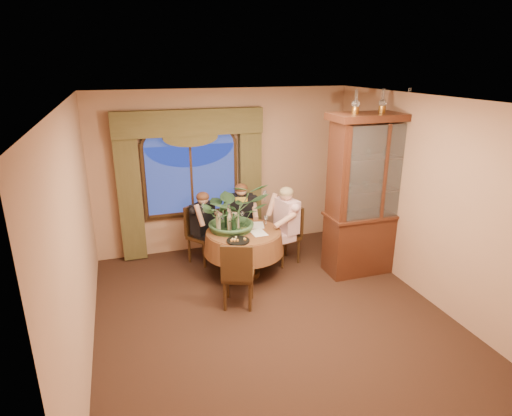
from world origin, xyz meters
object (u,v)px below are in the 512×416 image
object	(u,v)px
person_back	(203,227)
chair_front_left	(238,273)
dining_table	(244,253)
centerpiece_plant	(233,188)
person_scarf	(241,219)
stoneware_vase	(235,221)
chair_back_right	(243,227)
olive_bowl	(246,230)
wine_bottle_2	(234,224)
wine_bottle_3	(229,222)
china_cabinet	(374,195)
oil_lamp_left	(356,102)
wine_bottle_0	(227,219)
person_pink	(286,226)
oil_lamp_center	(383,101)
oil_lamp_right	(409,100)
chair_right	(285,235)
wine_bottle_1	(218,222)
chair_back	(203,235)

from	to	relation	value
person_back	chair_front_left	bearing A→B (deg)	59.99
dining_table	centerpiece_plant	size ratio (longest dim) A/B	1.05
person_scarf	stoneware_vase	bearing A→B (deg)	80.13
dining_table	chair_front_left	distance (m)	0.88
chair_back_right	olive_bowl	size ratio (longest dim) A/B	6.58
stoneware_vase	person_scarf	bearing A→B (deg)	66.53
chair_front_left	wine_bottle_2	xyz separation A→B (m)	(0.14, 0.73, 0.44)
wine_bottle_3	china_cabinet	bearing A→B (deg)	-11.01
oil_lamp_left	wine_bottle_0	size ratio (longest dim) A/B	1.03
chair_back_right	person_pink	xyz separation A→B (m)	(0.57, -0.61, 0.19)
person_scarf	oil_lamp_center	bearing A→B (deg)	159.93
oil_lamp_right	chair_right	distance (m)	2.82
person_back	wine_bottle_2	distance (m)	0.86
wine_bottle_1	wine_bottle_2	world-z (taller)	same
dining_table	oil_lamp_left	distance (m)	2.80
wine_bottle_2	chair_front_left	bearing A→B (deg)	-100.92
oil_lamp_center	person_scarf	size ratio (longest dim) A/B	0.26
chair_right	chair_front_left	bearing A→B (deg)	116.71
chair_right	stoneware_vase	bearing A→B (deg)	80.76
chair_right	chair_back_right	distance (m)	0.79
olive_bowl	wine_bottle_3	bearing A→B (deg)	170.44
dining_table	centerpiece_plant	xyz separation A→B (m)	(-0.12, 0.13, 1.04)
oil_lamp_left	stoneware_vase	size ratio (longest dim) A/B	1.27
wine_bottle_3	dining_table	bearing A→B (deg)	-4.61
oil_lamp_center	wine_bottle_1	distance (m)	2.99
dining_table	wine_bottle_1	world-z (taller)	wine_bottle_1
stoneware_vase	wine_bottle_2	world-z (taller)	wine_bottle_2
oil_lamp_left	wine_bottle_1	xyz separation A→B (m)	(-1.93, 0.47, -1.76)
chair_back_right	person_back	world-z (taller)	person_back
china_cabinet	oil_lamp_center	bearing A→B (deg)	0.00
chair_front_left	oil_lamp_left	bearing A→B (deg)	33.44
person_scarf	wine_bottle_2	size ratio (longest dim) A/B	3.90
oil_lamp_right	centerpiece_plant	xyz separation A→B (m)	(-2.54, 0.54, -1.27)
olive_bowl	wine_bottle_0	world-z (taller)	wine_bottle_0
oil_lamp_right	person_scarf	world-z (taller)	oil_lamp_right
wine_bottle_1	oil_lamp_right	bearing A→B (deg)	-9.54
china_cabinet	olive_bowl	xyz separation A→B (m)	(-1.96, 0.39, -0.48)
person_pink	centerpiece_plant	size ratio (longest dim) A/B	1.13
oil_lamp_right	wine_bottle_3	bearing A→B (deg)	170.78
centerpiece_plant	oil_lamp_left	bearing A→B (deg)	-18.14
china_cabinet	wine_bottle_1	bearing A→B (deg)	168.74
dining_table	oil_lamp_right	xyz separation A→B (m)	(2.42, -0.41, 2.30)
chair_back	wine_bottle_1	size ratio (longest dim) A/B	2.91
chair_back_right	person_scarf	bearing A→B (deg)	44.40
oil_lamp_right	oil_lamp_center	bearing A→B (deg)	180.00
china_cabinet	chair_front_left	bearing A→B (deg)	-170.12
olive_bowl	wine_bottle_0	bearing A→B (deg)	143.68
wine_bottle_1	wine_bottle_2	distance (m)	0.25
centerpiece_plant	olive_bowl	distance (m)	0.67
wine_bottle_1	chair_back_right	bearing A→B (deg)	51.19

